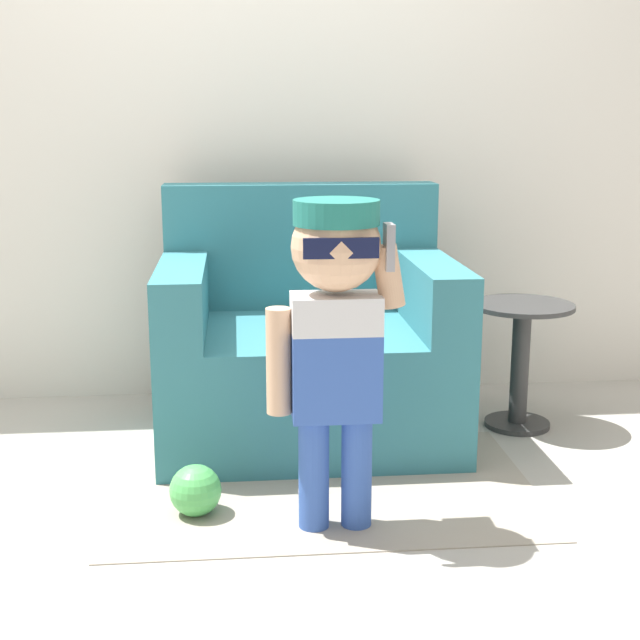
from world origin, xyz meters
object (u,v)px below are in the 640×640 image
object	(u,v)px
side_table	(521,353)
armchair	(307,350)
person_child	(335,315)
toy_ball	(195,490)

from	to	relation	value
side_table	armchair	bearing A→B (deg)	178.65
person_child	toy_ball	bearing A→B (deg)	163.96
side_table	toy_ball	size ratio (longest dim) A/B	3.10
toy_ball	side_table	bearing A→B (deg)	29.13
person_child	toy_ball	world-z (taller)	person_child
person_child	side_table	xyz separation A→B (m)	(0.82, 0.81, -0.35)
side_table	toy_ball	bearing A→B (deg)	-150.87
armchair	side_table	size ratio (longest dim) A/B	2.19
armchair	person_child	world-z (taller)	person_child
armchair	side_table	distance (m)	0.83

